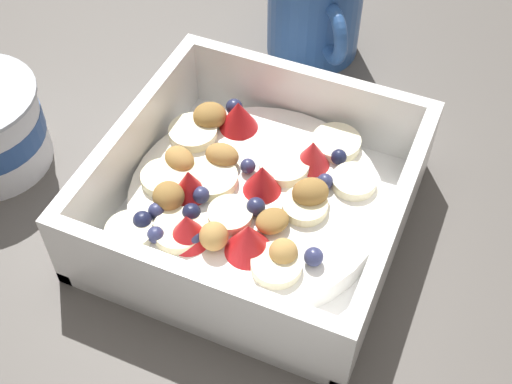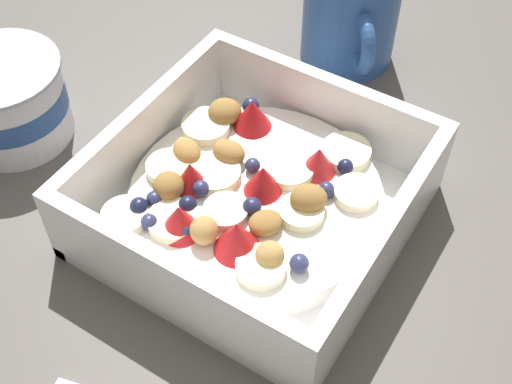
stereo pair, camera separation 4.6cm
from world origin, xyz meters
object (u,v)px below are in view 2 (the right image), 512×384
fruit_bowl (253,199)px  yogurt_cup (7,100)px  spoon (350,116)px  coffee_mug (351,13)px

fruit_bowl → yogurt_cup: 0.21m
yogurt_cup → spoon: bearing=-54.9°
fruit_bowl → coffee_mug: coffee_mug is taller
spoon → coffee_mug: 0.09m
yogurt_cup → coffee_mug: (0.22, -0.18, 0.01)m
yogurt_cup → coffee_mug: 0.28m
fruit_bowl → yogurt_cup: size_ratio=2.12×
fruit_bowl → spoon: (0.13, -0.01, -0.02)m
fruit_bowl → yogurt_cup: bearing=96.8°
spoon → coffee_mug: coffee_mug is taller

